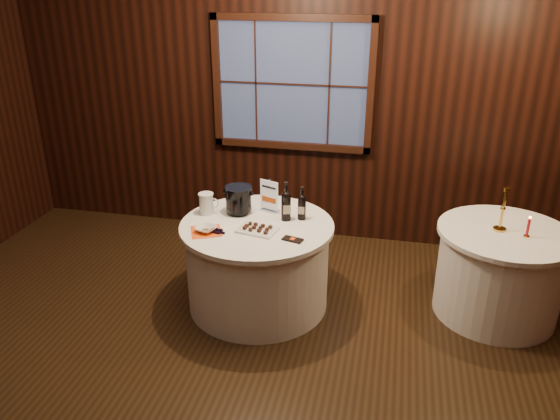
% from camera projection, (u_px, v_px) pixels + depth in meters
% --- Properties ---
extents(ground, '(6.00, 6.00, 0.00)m').
position_uv_depth(ground, '(224.00, 378.00, 3.93)').
color(ground, black).
rests_on(ground, ground).
extents(back_wall, '(6.00, 0.10, 3.00)m').
position_uv_depth(back_wall, '(293.00, 94.00, 5.53)').
color(back_wall, black).
rests_on(back_wall, ground).
extents(main_table, '(1.28, 1.28, 0.77)m').
position_uv_depth(main_table, '(258.00, 264.00, 4.67)').
color(main_table, white).
rests_on(main_table, ground).
extents(side_table, '(1.08, 1.08, 0.77)m').
position_uv_depth(side_table, '(499.00, 272.00, 4.54)').
color(side_table, white).
rests_on(side_table, ground).
extents(sign_stand, '(0.18, 0.14, 0.30)m').
position_uv_depth(sign_stand, '(270.00, 201.00, 4.70)').
color(sign_stand, silver).
rests_on(sign_stand, main_table).
extents(port_bottle_left, '(0.08, 0.09, 0.34)m').
position_uv_depth(port_bottle_left, '(286.00, 204.00, 4.53)').
color(port_bottle_left, black).
rests_on(port_bottle_left, main_table).
extents(port_bottle_right, '(0.07, 0.07, 0.29)m').
position_uv_depth(port_bottle_right, '(302.00, 205.00, 4.55)').
color(port_bottle_right, black).
rests_on(port_bottle_right, main_table).
extents(ice_bucket, '(0.24, 0.24, 0.24)m').
position_uv_depth(ice_bucket, '(238.00, 199.00, 4.66)').
color(ice_bucket, black).
rests_on(ice_bucket, main_table).
extents(chocolate_plate, '(0.34, 0.26, 0.04)m').
position_uv_depth(chocolate_plate, '(257.00, 229.00, 4.38)').
color(chocolate_plate, white).
rests_on(chocolate_plate, main_table).
extents(chocolate_box, '(0.17, 0.12, 0.01)m').
position_uv_depth(chocolate_box, '(293.00, 239.00, 4.23)').
color(chocolate_box, black).
rests_on(chocolate_box, main_table).
extents(grape_bunch, '(0.17, 0.08, 0.04)m').
position_uv_depth(grape_bunch, '(219.00, 231.00, 4.35)').
color(grape_bunch, black).
rests_on(grape_bunch, main_table).
extents(glass_pitcher, '(0.17, 0.13, 0.19)m').
position_uv_depth(glass_pitcher, '(206.00, 204.00, 4.66)').
color(glass_pitcher, white).
rests_on(glass_pitcher, main_table).
extents(orange_napkin, '(0.31, 0.31, 0.00)m').
position_uv_depth(orange_napkin, '(206.00, 231.00, 4.37)').
color(orange_napkin, '#FF5615').
rests_on(orange_napkin, main_table).
extents(cracker_bowl, '(0.20, 0.20, 0.04)m').
position_uv_depth(cracker_bowl, '(206.00, 229.00, 4.37)').
color(cracker_bowl, white).
rests_on(cracker_bowl, orange_napkin).
extents(brass_candlestick, '(0.10, 0.10, 0.37)m').
position_uv_depth(brass_candlestick, '(502.00, 215.00, 4.35)').
color(brass_candlestick, gold).
rests_on(brass_candlestick, side_table).
extents(red_candle, '(0.05, 0.05, 0.18)m').
position_uv_depth(red_candle, '(528.00, 229.00, 4.26)').
color(red_candle, gold).
rests_on(red_candle, side_table).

